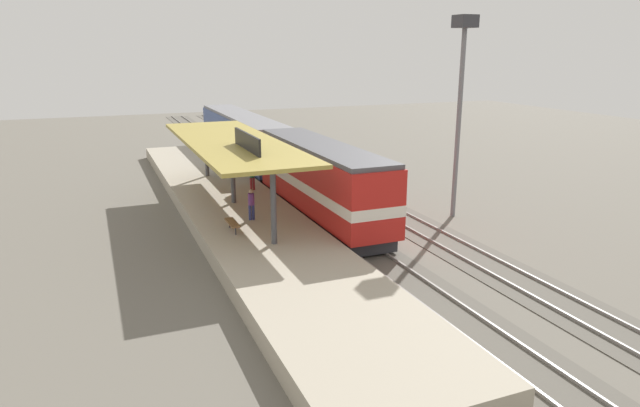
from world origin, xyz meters
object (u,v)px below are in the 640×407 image
light_mast (462,75)px  person_walking (252,176)px  locomotive (321,181)px  person_waiting (251,203)px  platform_bench (232,223)px  passenger_carriage_single (243,139)px

light_mast → person_walking: 14.46m
locomotive → person_waiting: (-4.56, -1.17, -0.56)m
person_waiting → locomotive: bearing=14.4°
locomotive → person_walking: locomotive is taller
light_mast → person_walking: (-10.51, 7.48, -6.54)m
platform_bench → passenger_carriage_single: size_ratio=0.08×
passenger_carriage_single → person_walking: (-2.71, -12.72, -0.46)m
locomotive → light_mast: (7.80, -2.20, 5.99)m
passenger_carriage_single → light_mast: bearing=-68.9°
person_waiting → light_mast: bearing=-4.8°
light_mast → person_walking: size_ratio=6.84×
platform_bench → person_waiting: bearing=47.3°
passenger_carriage_single → person_waiting: (-4.56, -19.17, -0.46)m
platform_bench → passenger_carriage_single: passenger_carriage_single is taller
person_waiting → person_walking: same height
light_mast → person_waiting: light_mast is taller
locomotive → light_mast: bearing=-15.8°
locomotive → passenger_carriage_single: (0.00, 18.00, -0.10)m
locomotive → person_walking: bearing=117.2°
person_waiting → passenger_carriage_single: bearing=76.6°
light_mast → person_waiting: 14.02m
person_waiting → platform_bench: bearing=-132.7°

